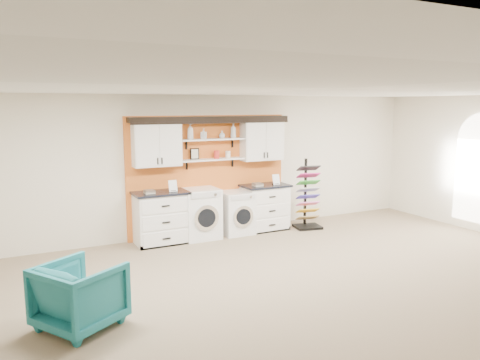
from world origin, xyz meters
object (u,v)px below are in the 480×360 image
base_cabinet_left (161,218)px  armchair (80,295)px  dryer (236,212)px  washer (200,213)px  sample_rack (308,205)px  base_cabinet_right (265,207)px

base_cabinet_left → armchair: bearing=-123.2°
dryer → armchair: dryer is taller
washer → armchair: washer is taller
washer → armchair: bearing=-132.9°
base_cabinet_left → sample_rack: sample_rack is taller
washer → base_cabinet_right: bearing=0.1°
washer → dryer: (0.79, 0.00, -0.06)m
washer → dryer: washer is taller
dryer → sample_rack: bearing=-11.0°
washer → sample_rack: bearing=-7.4°
base_cabinet_right → sample_rack: sample_rack is taller
sample_rack → dryer: bearing=-179.6°
base_cabinet_left → armchair: (-1.88, -2.87, -0.10)m
base_cabinet_right → armchair: bearing=-145.2°
dryer → armchair: bearing=-140.3°
washer → armchair: 3.92m
base_cabinet_left → washer: size_ratio=1.03×
base_cabinet_left → armchair: base_cabinet_left is taller
base_cabinet_left → base_cabinet_right: (2.26, 0.00, -0.02)m
base_cabinet_right → sample_rack: (0.87, -0.31, 0.01)m
dryer → sample_rack: sample_rack is taller
sample_rack → armchair: (-5.01, -2.57, -0.10)m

